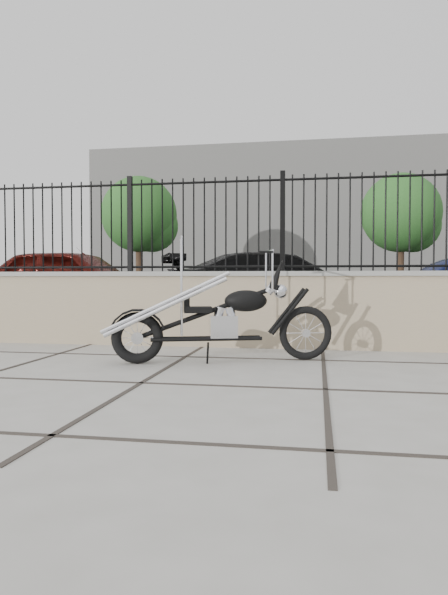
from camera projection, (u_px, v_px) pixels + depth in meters
name	position (u px, v px, depth m)	size (l,w,h in m)	color
ground_plane	(141.00, 383.00, 4.38)	(90.00, 90.00, 0.00)	#99968E
parking_lot	(271.00, 306.00, 16.69)	(30.00, 30.00, 0.00)	black
retaining_wall	(204.00, 309.00, 6.83)	(14.00, 0.36, 0.96)	gray
iron_fence	(204.00, 225.00, 6.79)	(14.00, 0.08, 1.20)	black
background_building	(292.00, 224.00, 30.32)	(22.00, 6.00, 8.00)	beige
chopper_motorcycle	(219.00, 298.00, 5.48)	(2.20, 0.39, 1.32)	black
car_red	(74.00, 283.00, 11.64)	(1.84, 4.57, 1.56)	#450D09
car_black	(279.00, 286.00, 11.39)	(1.99, 4.90, 1.42)	black
bollard_a	(145.00, 303.00, 9.18)	(0.11, 0.11, 0.89)	#0B53A8
bollard_b	(395.00, 305.00, 8.28)	(0.11, 0.11, 0.92)	#0B2AB0
tree_left	(139.00, 211.00, 21.66)	(3.09, 3.09, 5.21)	#382619
tree_right	(401.00, 209.00, 19.53)	(2.91, 2.91, 4.91)	#382619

